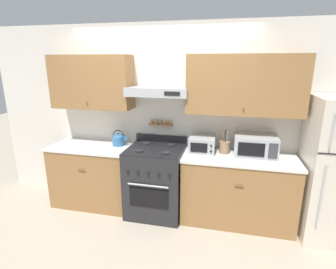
# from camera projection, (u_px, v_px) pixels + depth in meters

# --- Properties ---
(ground_plane) EXTENTS (16.00, 16.00, 0.00)m
(ground_plane) POSITION_uv_depth(u_px,v_px,m) (151.00, 222.00, 3.46)
(ground_plane) COLOR #B2A38E
(wall_back) EXTENTS (5.20, 0.46, 2.55)m
(wall_back) POSITION_uv_depth(u_px,v_px,m) (165.00, 106.00, 3.60)
(wall_back) COLOR silver
(wall_back) RESTS_ON ground_plane
(counter_left) EXTENTS (1.16, 0.63, 0.90)m
(counter_left) POSITION_uv_depth(u_px,v_px,m) (94.00, 174.00, 3.84)
(counter_left) COLOR olive
(counter_left) RESTS_ON ground_plane
(counter_right) EXTENTS (1.42, 0.63, 0.90)m
(counter_right) POSITION_uv_depth(u_px,v_px,m) (237.00, 189.00, 3.40)
(counter_right) COLOR olive
(counter_right) RESTS_ON ground_plane
(stove_range) EXTENTS (0.74, 0.71, 1.04)m
(stove_range) POSITION_uv_depth(u_px,v_px,m) (156.00, 181.00, 3.59)
(stove_range) COLOR #232326
(stove_range) RESTS_ON ground_plane
(tea_kettle) EXTENTS (0.23, 0.18, 0.23)m
(tea_kettle) POSITION_uv_depth(u_px,v_px,m) (119.00, 139.00, 3.72)
(tea_kettle) COLOR teal
(tea_kettle) RESTS_ON counter_left
(microwave) EXTENTS (0.52, 0.41, 0.26)m
(microwave) POSITION_uv_depth(u_px,v_px,m) (255.00, 145.00, 3.32)
(microwave) COLOR #ADAFB5
(microwave) RESTS_ON counter_right
(utensil_crock) EXTENTS (0.13, 0.13, 0.31)m
(utensil_crock) POSITION_uv_depth(u_px,v_px,m) (224.00, 147.00, 3.40)
(utensil_crock) COLOR #8E7051
(utensil_crock) RESTS_ON counter_right
(toaster_oven) EXTENTS (0.33, 0.33, 0.20)m
(toaster_oven) POSITION_uv_depth(u_px,v_px,m) (202.00, 144.00, 3.46)
(toaster_oven) COLOR #ADAFB5
(toaster_oven) RESTS_ON counter_right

